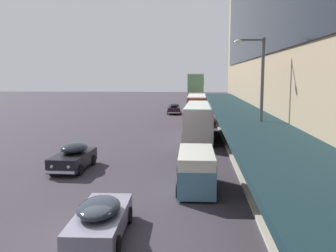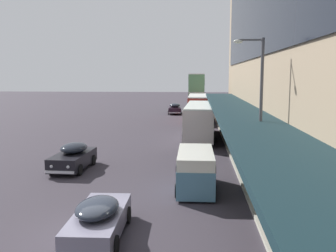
{
  "view_description": "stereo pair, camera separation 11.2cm",
  "coord_description": "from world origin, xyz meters",
  "px_view_note": "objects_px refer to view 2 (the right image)",
  "views": [
    {
      "loc": [
        3.6,
        -12.3,
        5.63
      ],
      "look_at": [
        1.68,
        13.67,
        2.14
      ],
      "focal_mm": 40.0,
      "sensor_mm": 36.0,
      "label": 1
    },
    {
      "loc": [
        3.71,
        -12.29,
        5.63
      ],
      "look_at": [
        1.68,
        13.67,
        2.14
      ],
      "focal_mm": 40.0,
      "sensor_mm": 36.0,
      "label": 2
    }
  ],
  "objects_px": {
    "transit_bus_kerbside_rear": "(200,119)",
    "fire_hydrant": "(276,228)",
    "transit_bus_kerbside_front": "(198,106)",
    "sedan_trailing_mid": "(99,218)",
    "transit_bus_kerbside_far": "(197,90)",
    "sedan_second_mid": "(73,157)",
    "sedan_lead_mid": "(175,108)",
    "street_lamp": "(258,101)",
    "vw_van": "(196,168)",
    "pedestrian_at_kerb": "(283,190)"
  },
  "relations": [
    {
      "from": "fire_hydrant",
      "to": "transit_bus_kerbside_front",
      "type": "bearing_deg",
      "value": 94.22
    },
    {
      "from": "transit_bus_kerbside_rear",
      "to": "sedan_lead_mid",
      "type": "relative_size",
      "value": 2.16
    },
    {
      "from": "transit_bus_kerbside_rear",
      "to": "vw_van",
      "type": "bearing_deg",
      "value": -91.04
    },
    {
      "from": "sedan_trailing_mid",
      "to": "transit_bus_kerbside_rear",
      "type": "bearing_deg",
      "value": 80.43
    },
    {
      "from": "transit_bus_kerbside_rear",
      "to": "fire_hydrant",
      "type": "bearing_deg",
      "value": -83.36
    },
    {
      "from": "street_lamp",
      "to": "pedestrian_at_kerb",
      "type": "bearing_deg",
      "value": -84.78
    },
    {
      "from": "transit_bus_kerbside_front",
      "to": "pedestrian_at_kerb",
      "type": "relative_size",
      "value": 5.39
    },
    {
      "from": "transit_bus_kerbside_front",
      "to": "transit_bus_kerbside_far",
      "type": "relative_size",
      "value": 0.87
    },
    {
      "from": "sedan_trailing_mid",
      "to": "vw_van",
      "type": "bearing_deg",
      "value": 60.74
    },
    {
      "from": "fire_hydrant",
      "to": "sedan_lead_mid",
      "type": "bearing_deg",
      "value": 97.97
    },
    {
      "from": "transit_bus_kerbside_rear",
      "to": "fire_hydrant",
      "type": "height_order",
      "value": "transit_bus_kerbside_rear"
    },
    {
      "from": "sedan_trailing_mid",
      "to": "street_lamp",
      "type": "xyz_separation_m",
      "value": [
        6.37,
        6.49,
        3.68
      ]
    },
    {
      "from": "transit_bus_kerbside_front",
      "to": "transit_bus_kerbside_rear",
      "type": "relative_size",
      "value": 0.95
    },
    {
      "from": "transit_bus_kerbside_far",
      "to": "sedan_second_mid",
      "type": "height_order",
      "value": "transit_bus_kerbside_far"
    },
    {
      "from": "transit_bus_kerbside_front",
      "to": "sedan_second_mid",
      "type": "bearing_deg",
      "value": -106.07
    },
    {
      "from": "pedestrian_at_kerb",
      "to": "sedan_trailing_mid",
      "type": "bearing_deg",
      "value": -161.93
    },
    {
      "from": "sedan_trailing_mid",
      "to": "street_lamp",
      "type": "bearing_deg",
      "value": 45.53
    },
    {
      "from": "sedan_trailing_mid",
      "to": "pedestrian_at_kerb",
      "type": "bearing_deg",
      "value": 18.07
    },
    {
      "from": "vw_van",
      "to": "transit_bus_kerbside_rear",
      "type": "bearing_deg",
      "value": 88.96
    },
    {
      "from": "transit_bus_kerbside_rear",
      "to": "sedan_second_mid",
      "type": "xyz_separation_m",
      "value": [
        -7.69,
        -12.05,
        -1.0
      ]
    },
    {
      "from": "transit_bus_kerbside_far",
      "to": "vw_van",
      "type": "bearing_deg",
      "value": -89.98
    },
    {
      "from": "street_lamp",
      "to": "vw_van",
      "type": "bearing_deg",
      "value": -169.99
    },
    {
      "from": "transit_bus_kerbside_front",
      "to": "transit_bus_kerbside_far",
      "type": "distance_m",
      "value": 14.87
    },
    {
      "from": "transit_bus_kerbside_far",
      "to": "pedestrian_at_kerb",
      "type": "height_order",
      "value": "transit_bus_kerbside_far"
    },
    {
      "from": "sedan_second_mid",
      "to": "fire_hydrant",
      "type": "height_order",
      "value": "sedan_second_mid"
    },
    {
      "from": "transit_bus_kerbside_front",
      "to": "transit_bus_kerbside_rear",
      "type": "height_order",
      "value": "transit_bus_kerbside_front"
    },
    {
      "from": "pedestrian_at_kerb",
      "to": "street_lamp",
      "type": "height_order",
      "value": "street_lamp"
    },
    {
      "from": "street_lamp",
      "to": "transit_bus_kerbside_far",
      "type": "bearing_deg",
      "value": 93.97
    },
    {
      "from": "transit_bus_kerbside_rear",
      "to": "street_lamp",
      "type": "relative_size",
      "value": 1.44
    },
    {
      "from": "transit_bus_kerbside_rear",
      "to": "sedan_trailing_mid",
      "type": "xyz_separation_m",
      "value": [
        -3.62,
        -21.45,
        -1.08
      ]
    },
    {
      "from": "street_lamp",
      "to": "fire_hydrant",
      "type": "height_order",
      "value": "street_lamp"
    },
    {
      "from": "transit_bus_kerbside_front",
      "to": "sedan_trailing_mid",
      "type": "xyz_separation_m",
      "value": [
        -3.48,
        -35.62,
        -1.13
      ]
    },
    {
      "from": "transit_bus_kerbside_front",
      "to": "fire_hydrant",
      "type": "xyz_separation_m",
      "value": [
        2.62,
        -35.49,
        -1.34
      ]
    },
    {
      "from": "transit_bus_kerbside_far",
      "to": "sedan_second_mid",
      "type": "xyz_separation_m",
      "value": [
        -7.39,
        -41.02,
        -2.44
      ]
    },
    {
      "from": "vw_van",
      "to": "fire_hydrant",
      "type": "distance_m",
      "value": 6.48
    },
    {
      "from": "vw_van",
      "to": "pedestrian_at_kerb",
      "type": "height_order",
      "value": "pedestrian_at_kerb"
    },
    {
      "from": "sedan_trailing_mid",
      "to": "sedan_second_mid",
      "type": "distance_m",
      "value": 10.24
    },
    {
      "from": "transit_bus_kerbside_front",
      "to": "vw_van",
      "type": "height_order",
      "value": "transit_bus_kerbside_front"
    },
    {
      "from": "vw_van",
      "to": "street_lamp",
      "type": "relative_size",
      "value": 0.62
    },
    {
      "from": "sedan_second_mid",
      "to": "sedan_lead_mid",
      "type": "relative_size",
      "value": 0.9
    },
    {
      "from": "transit_bus_kerbside_front",
      "to": "pedestrian_at_kerb",
      "type": "bearing_deg",
      "value": -84.4
    },
    {
      "from": "transit_bus_kerbside_rear",
      "to": "pedestrian_at_kerb",
      "type": "height_order",
      "value": "transit_bus_kerbside_rear"
    },
    {
      "from": "sedan_trailing_mid",
      "to": "transit_bus_kerbside_far",
      "type": "bearing_deg",
      "value": 86.23
    },
    {
      "from": "transit_bus_kerbside_rear",
      "to": "sedan_second_mid",
      "type": "height_order",
      "value": "transit_bus_kerbside_rear"
    },
    {
      "from": "transit_bus_kerbside_front",
      "to": "vw_van",
      "type": "bearing_deg",
      "value": -90.28
    },
    {
      "from": "vw_van",
      "to": "pedestrian_at_kerb",
      "type": "xyz_separation_m",
      "value": [
        3.43,
        -3.75,
        0.08
      ]
    },
    {
      "from": "vw_van",
      "to": "fire_hydrant",
      "type": "relative_size",
      "value": 6.53
    },
    {
      "from": "sedan_lead_mid",
      "to": "street_lamp",
      "type": "distance_m",
      "value": 37.76
    },
    {
      "from": "transit_bus_kerbside_front",
      "to": "transit_bus_kerbside_far",
      "type": "bearing_deg",
      "value": 90.62
    },
    {
      "from": "sedan_second_mid",
      "to": "transit_bus_kerbside_far",
      "type": "bearing_deg",
      "value": 79.79
    }
  ]
}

